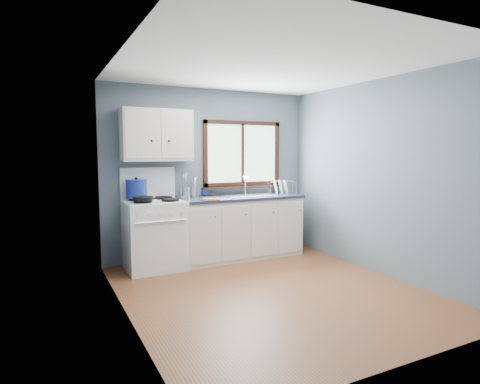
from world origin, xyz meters
name	(u,v)px	position (x,y,z in m)	size (l,w,h in m)	color
floor	(272,292)	(0.00, 0.00, -0.01)	(3.20, 3.60, 0.02)	brown
ceiling	(274,65)	(0.00, 0.00, 2.51)	(3.20, 3.60, 0.02)	white
wall_back	(210,174)	(0.00, 1.81, 1.25)	(3.20, 0.02, 2.50)	slate
wall_front	(407,198)	(0.00, -1.81, 1.25)	(3.20, 0.02, 2.50)	slate
wall_left	(124,187)	(-1.61, 0.00, 1.25)	(0.02, 3.60, 2.50)	slate
wall_right	(380,177)	(1.61, 0.00, 1.25)	(0.02, 3.60, 2.50)	slate
gas_range	(154,233)	(-0.95, 1.47, 0.49)	(0.76, 0.69, 1.36)	white
base_cabinets	(240,230)	(0.36, 1.49, 0.41)	(1.85, 0.60, 0.88)	silver
countertop	(240,198)	(0.36, 1.49, 0.90)	(1.89, 0.64, 0.04)	#181D35
sink	(251,200)	(0.54, 1.49, 0.86)	(0.84, 0.46, 0.44)	silver
window	(243,158)	(0.54, 1.77, 1.48)	(1.36, 0.10, 1.03)	#9EC6A8
upper_cabinets	(157,135)	(-0.85, 1.63, 1.80)	(0.95, 0.35, 0.70)	silver
skillet	(143,198)	(-1.13, 1.30, 0.99)	(0.40, 0.32, 0.05)	black
stockpot	(137,189)	(-1.14, 1.61, 1.09)	(0.36, 0.36, 0.28)	navy
utensil_crock	(185,192)	(-0.46, 1.61, 1.00)	(0.15, 0.15, 0.40)	silver
thermos	(193,187)	(-0.32, 1.67, 1.07)	(0.07, 0.07, 0.29)	silver
soap_bottle	(206,187)	(-0.09, 1.75, 1.06)	(0.11, 0.11, 0.28)	#2732B0
dish_towel	(211,199)	(-0.20, 1.28, 0.93)	(0.23, 0.17, 0.02)	orange
dish_rack	(281,190)	(1.10, 1.53, 0.98)	(0.51, 0.46, 0.22)	silver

